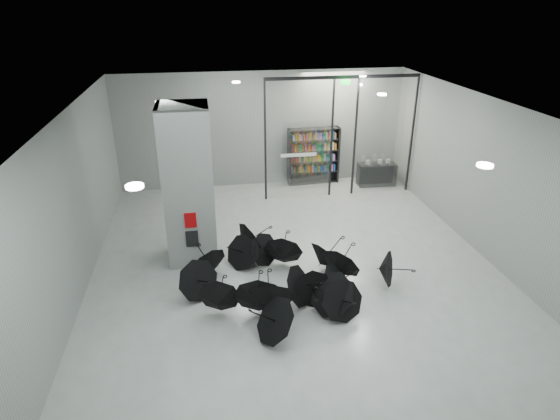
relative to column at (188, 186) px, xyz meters
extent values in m
plane|color=gray|center=(2.50, -2.00, -2.00)|extent=(14.00, 14.00, 0.00)
cube|color=slate|center=(2.50, -2.00, 2.00)|extent=(10.00, 14.00, 0.02)
cube|color=slate|center=(2.50, 5.00, 0.00)|extent=(10.00, 0.02, 4.00)
cube|color=slate|center=(-2.50, -2.00, 0.00)|extent=(0.02, 14.00, 4.00)
cube|color=slate|center=(7.50, -2.00, 0.00)|extent=(0.02, 14.00, 4.00)
cube|color=slate|center=(0.00, 0.00, 0.00)|extent=(1.20, 1.20, 4.00)
cube|color=#A50A07|center=(0.00, -0.62, -0.65)|extent=(0.28, 0.04, 0.38)
cube|color=black|center=(0.00, -0.62, -1.15)|extent=(0.30, 0.03, 0.42)
cube|color=#0CE533|center=(4.90, 3.30, 1.82)|extent=(0.30, 0.06, 0.15)
cube|color=silver|center=(3.50, 3.50, 0.00)|extent=(2.20, 0.02, 3.95)
cube|color=silver|center=(6.40, 3.50, 0.00)|extent=(2.00, 0.02, 3.95)
cube|color=black|center=(2.40, 3.50, 0.00)|extent=(0.06, 0.06, 4.00)
cube|color=black|center=(4.60, 3.50, 0.00)|extent=(0.06, 0.06, 4.00)
cube|color=black|center=(5.40, 3.50, 0.00)|extent=(0.06, 0.06, 4.00)
cube|color=black|center=(7.40, 3.50, 0.00)|extent=(0.06, 0.06, 4.00)
cube|color=black|center=(4.90, 3.50, 1.95)|extent=(5.00, 0.08, 0.10)
cube|color=black|center=(6.51, 4.14, -1.60)|extent=(1.36, 0.59, 0.80)
camera|label=1|loc=(0.42, -10.95, 4.24)|focal=30.10mm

